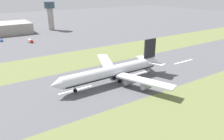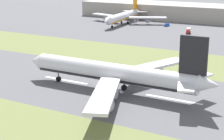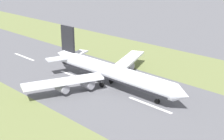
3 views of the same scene
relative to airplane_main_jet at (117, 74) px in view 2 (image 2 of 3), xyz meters
The scene contains 9 objects.
ground_plane 6.46m from the airplane_main_jet, 11.41° to the left, with size 800.00×800.00×0.00m, color #56565B.
grass_median_east 47.69m from the airplane_main_jet, ahead, with size 40.00×600.00×0.01m, color olive.
centreline_dash_mid 19.21m from the airplane_main_jet, 82.74° to the right, with size 1.20×18.00×0.01m, color silver.
centreline_dash_far 22.83m from the airplane_main_jet, 84.00° to the left, with size 1.20×18.00×0.01m, color silver.
airplane_main_jet is the anchor object (origin of this frame).
terminal_building 184.71m from the airplane_main_jet, 18.90° to the left, with size 36.00×117.67×11.38m, color #A39E93.
airplane_parked_apron 147.35m from the airplane_main_jet, 26.88° to the left, with size 59.89×56.89×18.00m.
service_truck 117.15m from the airplane_main_jet, ahead, with size 6.36×3.78×3.10m.
apron_car 140.71m from the airplane_main_jet, 15.08° to the left, with size 4.70×2.81×2.03m.
Camera 2 is at (-101.54, -54.73, 38.54)m, focal length 60.00 mm.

